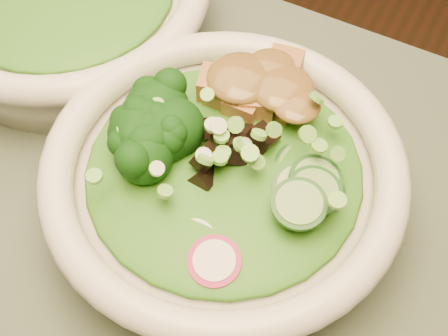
% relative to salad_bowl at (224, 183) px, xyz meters
% --- Properties ---
extents(salad_bowl, '(0.25, 0.25, 0.07)m').
position_rel_salad_bowl_xyz_m(salad_bowl, '(0.00, 0.00, 0.00)').
color(salad_bowl, silver).
rests_on(salad_bowl, dining_table).
extents(side_bowl, '(0.25, 0.25, 0.07)m').
position_rel_salad_bowl_xyz_m(side_bowl, '(-0.20, 0.09, 0.00)').
color(side_bowl, silver).
rests_on(side_bowl, dining_table).
extents(lettuce_bed, '(0.19, 0.19, 0.02)m').
position_rel_salad_bowl_xyz_m(lettuce_bed, '(0.00, 0.00, 0.02)').
color(lettuce_bed, '#1E6615').
rests_on(lettuce_bed, salad_bowl).
extents(broccoli_florets, '(0.08, 0.07, 0.04)m').
position_rel_salad_bowl_xyz_m(broccoli_florets, '(-0.06, -0.01, 0.03)').
color(broccoli_florets, black).
rests_on(broccoli_florets, salad_bowl).
extents(radish_slices, '(0.10, 0.05, 0.02)m').
position_rel_salad_bowl_xyz_m(radish_slices, '(0.01, -0.06, 0.02)').
color(radish_slices, '#9D0C3F').
rests_on(radish_slices, salad_bowl).
extents(cucumber_slices, '(0.07, 0.07, 0.03)m').
position_rel_salad_bowl_xyz_m(cucumber_slices, '(0.06, 0.01, 0.03)').
color(cucumber_slices, '#73A25A').
rests_on(cucumber_slices, salad_bowl).
extents(mushroom_heap, '(0.07, 0.07, 0.04)m').
position_rel_salad_bowl_xyz_m(mushroom_heap, '(-0.00, 0.01, 0.03)').
color(mushroom_heap, black).
rests_on(mushroom_heap, salad_bowl).
extents(tofu_cubes, '(0.09, 0.07, 0.03)m').
position_rel_salad_bowl_xyz_m(tofu_cubes, '(-0.00, 0.06, 0.03)').
color(tofu_cubes, '#A66537').
rests_on(tofu_cubes, salad_bowl).
extents(peanut_sauce, '(0.06, 0.05, 0.01)m').
position_rel_salad_bowl_xyz_m(peanut_sauce, '(-0.00, 0.06, 0.04)').
color(peanut_sauce, brown).
rests_on(peanut_sauce, tofu_cubes).
extents(scallion_garnish, '(0.17, 0.17, 0.02)m').
position_rel_salad_bowl_xyz_m(scallion_garnish, '(0.00, 0.00, 0.04)').
color(scallion_garnish, '#6FB841').
rests_on(scallion_garnish, salad_bowl).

